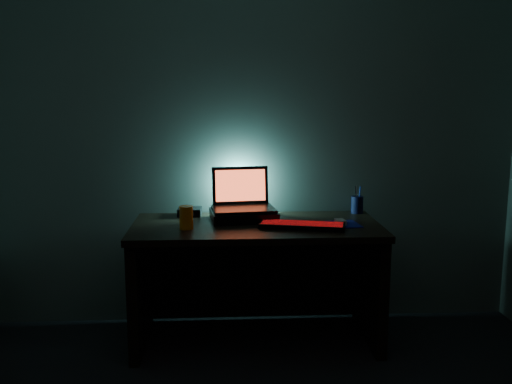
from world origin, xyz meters
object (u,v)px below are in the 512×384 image
laptop (242,199)px  keyboard (302,225)px  pen_cup (357,205)px  router (190,212)px  mouse (340,222)px  juice_glass (186,217)px

laptop → keyboard: bearing=-46.2°
laptop → pen_cup: size_ratio=3.63×
keyboard → router: router is taller
mouse → juice_glass: 0.92m
juice_glass → pen_cup: bearing=19.1°
laptop → mouse: (0.58, -0.21, -0.10)m
pen_cup → mouse: bearing=-118.4°
keyboard → router: bearing=165.1°
keyboard → juice_glass: size_ratio=3.83×
keyboard → mouse: size_ratio=5.90×
pen_cup → router: (-1.10, -0.02, -0.03)m
laptop → juice_glass: (-0.34, -0.27, -0.05)m
mouse → juice_glass: size_ratio=0.65×
laptop → pen_cup: (0.76, 0.11, -0.06)m
keyboard → juice_glass: (-0.68, 0.01, 0.05)m
mouse → router: router is taller
keyboard → mouse: (0.24, 0.07, 0.00)m
laptop → router: laptop is taller
keyboard → router: size_ratio=3.36×
pen_cup → juice_glass: size_ratio=0.83×
mouse → juice_glass: (-0.92, -0.06, 0.05)m
juice_glass → router: (-0.00, 0.36, -0.04)m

